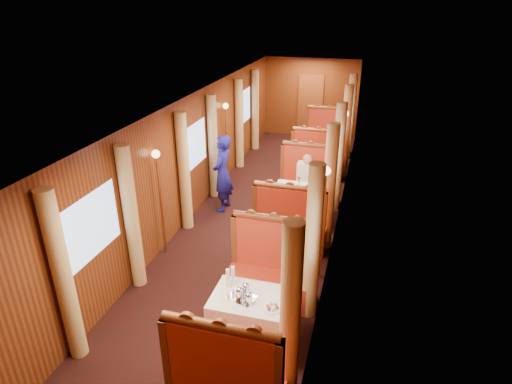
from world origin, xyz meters
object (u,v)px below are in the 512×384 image
at_px(banquette_far_aft, 327,138).
at_px(teapot_left, 240,295).
at_px(tea_tray, 241,298).
at_px(banquette_near_aft, 271,273).
at_px(rose_vase_mid, 299,180).
at_px(steward, 223,173).
at_px(banquette_mid_fwd, 290,227).
at_px(table_far, 322,151).
at_px(banquette_mid_aft, 308,184).
at_px(table_near, 253,320).
at_px(banquette_far_fwd, 317,162).
at_px(teapot_back, 246,290).
at_px(passenger, 306,176).
at_px(rose_vase_far, 322,131).
at_px(banquette_near_fwd, 227,378).
at_px(table_mid, 300,206).
at_px(teapot_right, 249,300).
at_px(fruit_plate, 272,308).

height_order(banquette_far_aft, teapot_left, banquette_far_aft).
bearing_deg(tea_tray, banquette_near_aft, 83.06).
height_order(rose_vase_mid, steward, steward).
distance_m(banquette_mid_fwd, table_far, 4.51).
bearing_deg(banquette_mid_aft, table_near, -90.00).
bearing_deg(banquette_mid_fwd, teapot_left, -93.26).
xyz_separation_m(banquette_near_aft, banquette_mid_fwd, (0.00, 1.47, 0.00)).
xyz_separation_m(banquette_far_fwd, tea_tray, (-0.13, -6.04, 0.33)).
bearing_deg(rose_vase_mid, teapot_left, -91.78).
bearing_deg(teapot_back, passenger, 104.92).
height_order(table_near, teapot_back, teapot_back).
xyz_separation_m(banquette_far_fwd, banquette_far_aft, (0.00, 2.03, 0.00)).
relative_size(banquette_mid_fwd, teapot_left, 7.76).
height_order(teapot_back, rose_vase_far, rose_vase_far).
height_order(banquette_near_aft, passenger, banquette_near_aft).
distance_m(banquette_far_fwd, banquette_far_aft, 2.03).
bearing_deg(banquette_near_aft, steward, 122.74).
bearing_deg(rose_vase_far, table_near, -89.82).
bearing_deg(table_far, tea_tray, -91.05).
distance_m(banquette_near_fwd, rose_vase_mid, 4.54).
bearing_deg(banquette_mid_aft, teapot_left, -91.82).
height_order(table_mid, steward, steward).
bearing_deg(banquette_mid_aft, banquette_near_aft, -90.00).
bearing_deg(tea_tray, rose_vase_mid, 88.47).
distance_m(banquette_far_fwd, teapot_back, 5.96).
height_order(table_near, table_far, same).
bearing_deg(passenger, rose_vase_far, 90.45).
relative_size(teapot_left, passenger, 0.23).
distance_m(table_far, passenger, 2.81).
relative_size(banquette_far_fwd, teapot_back, 8.39).
xyz_separation_m(teapot_back, steward, (-1.60, 3.61, 0.02)).
relative_size(banquette_mid_fwd, teapot_right, 8.47).
xyz_separation_m(banquette_mid_fwd, passenger, (-0.00, 1.73, 0.32)).
distance_m(banquette_near_aft, rose_vase_mid, 2.53).
relative_size(banquette_near_fwd, steward, 0.80).
bearing_deg(teapot_back, fruit_plate, -8.80).
xyz_separation_m(table_far, teapot_right, (-0.01, -7.13, 0.44)).
relative_size(fruit_plate, steward, 0.14).
height_order(banquette_near_fwd, table_far, banquette_near_fwd).
bearing_deg(banquette_near_fwd, table_near, 90.00).
bearing_deg(passenger, table_far, 90.00).
bearing_deg(banquette_far_aft, banquette_near_fwd, -90.00).
xyz_separation_m(banquette_near_aft, banquette_mid_aft, (0.00, 3.50, 0.00)).
bearing_deg(banquette_mid_aft, rose_vase_mid, -91.98).
height_order(teapot_left, rose_vase_far, rose_vase_far).
distance_m(banquette_near_aft, table_far, 5.99).
relative_size(banquette_mid_aft, rose_vase_far, 3.72).
xyz_separation_m(table_far, teapot_left, (-0.15, -7.08, 0.45)).
height_order(banquette_near_aft, teapot_right, banquette_near_aft).
xyz_separation_m(fruit_plate, steward, (-1.99, 3.79, 0.07)).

